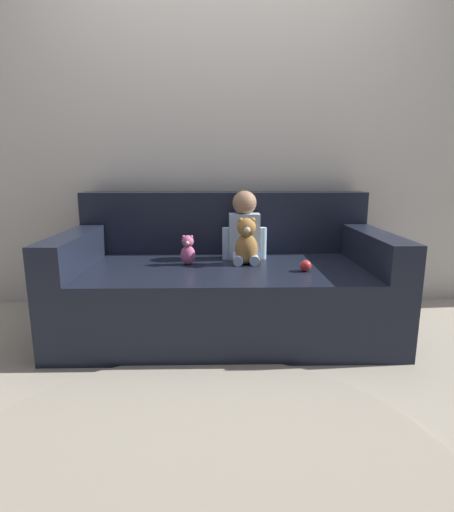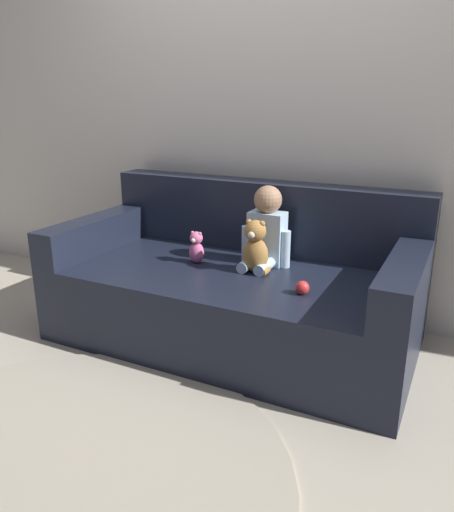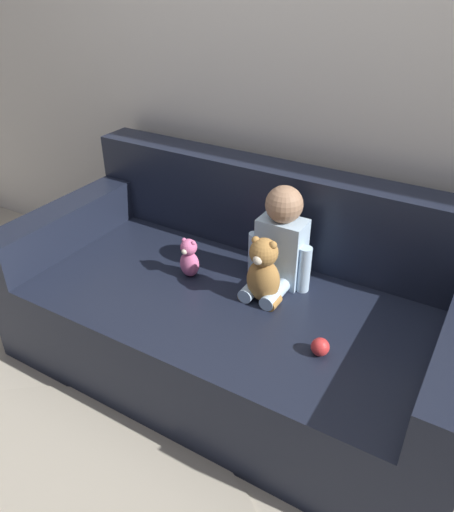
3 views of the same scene
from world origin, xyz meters
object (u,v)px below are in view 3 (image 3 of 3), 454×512
object	(u,v)px
couch	(241,308)
toy_ball	(320,347)
person_baby	(280,243)
teddy_bear_brown	(263,272)
plush_toy_side	(189,258)

from	to	relation	value
couch	toy_ball	world-z (taller)	couch
person_baby	teddy_bear_brown	world-z (taller)	person_baby
teddy_bear_brown	plush_toy_side	bearing A→B (deg)	-179.64
teddy_bear_brown	couch	bearing A→B (deg)	155.86
teddy_bear_brown	toy_ball	world-z (taller)	teddy_bear_brown
person_baby	teddy_bear_brown	size ratio (longest dim) A/B	1.53
couch	teddy_bear_brown	xyz separation A→B (m)	(0.12, -0.06, 0.26)
couch	toy_ball	distance (m)	0.52
couch	teddy_bear_brown	distance (m)	0.29
teddy_bear_brown	toy_ball	distance (m)	0.37
couch	plush_toy_side	size ratio (longest dim) A/B	10.71
plush_toy_side	person_baby	bearing A→B (deg)	23.97
couch	toy_ball	size ratio (longest dim) A/B	29.43
couch	person_baby	distance (m)	0.35
person_baby	toy_ball	bearing A→B (deg)	-45.92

